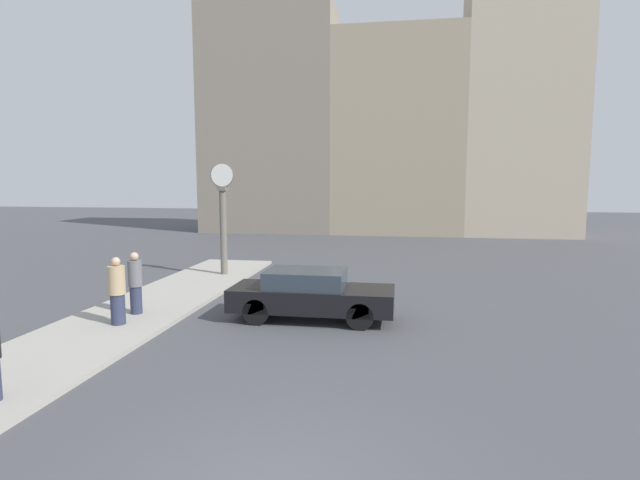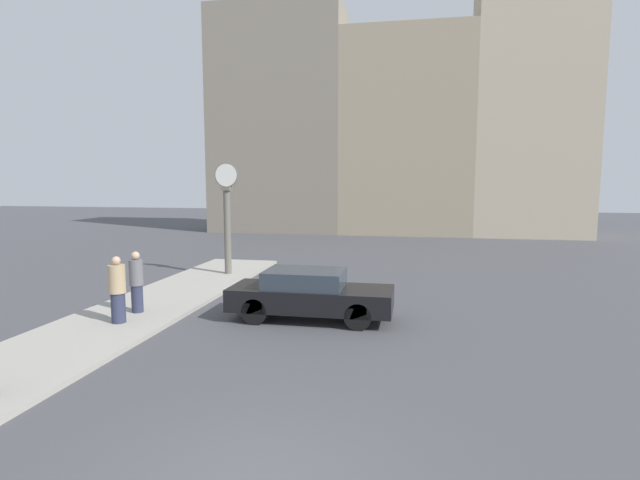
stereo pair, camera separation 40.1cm
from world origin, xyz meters
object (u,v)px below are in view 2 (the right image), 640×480
Objects in this scene: sedan_car at (310,294)px; pedestrian_grey_jacket at (137,282)px; street_clock at (227,217)px; pedestrian_tan_coat at (117,290)px.

sedan_car is 4.95m from pedestrian_grey_jacket.
street_clock reaches higher than pedestrian_tan_coat.
pedestrian_grey_jacket is (-0.09, 1.06, -0.00)m from pedestrian_tan_coat.
street_clock is at bearing 129.54° from sedan_car.
street_clock is 2.50× the size of pedestrian_tan_coat.
street_clock reaches higher than pedestrian_grey_jacket.
sedan_car is 1.02× the size of street_clock.
pedestrian_grey_jacket is at bearing 94.75° from pedestrian_tan_coat.
street_clock is (-4.57, 5.54, 1.70)m from sedan_car.
pedestrian_tan_coat is (-4.82, -1.66, 0.27)m from sedan_car.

